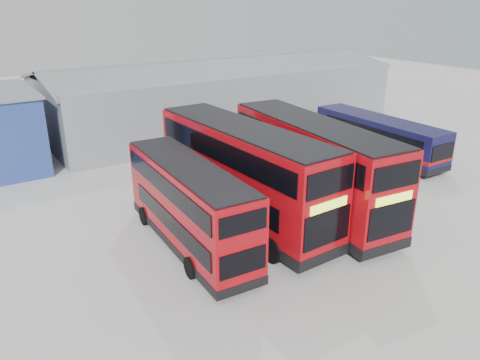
% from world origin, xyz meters
% --- Properties ---
extents(ground_plane, '(120.00, 120.00, 0.00)m').
position_xyz_m(ground_plane, '(0.00, 0.00, 0.00)').
color(ground_plane, '#ABABA6').
rests_on(ground_plane, ground).
extents(maintenance_shed, '(30.50, 12.00, 5.89)m').
position_xyz_m(maintenance_shed, '(8.00, 20.00, 2.60)').
color(maintenance_shed, gray).
rests_on(maintenance_shed, ground).
extents(double_decker_left, '(2.80, 9.52, 3.98)m').
position_xyz_m(double_decker_left, '(-4.89, 1.19, 1.98)').
color(double_decker_left, '#A50911').
rests_on(double_decker_left, ground).
extents(double_decker_centre, '(3.27, 11.81, 4.96)m').
position_xyz_m(double_decker_centre, '(-1.39, 2.13, 2.47)').
color(double_decker_centre, '#A50911').
rests_on(double_decker_centre, ground).
extents(double_decker_right, '(3.99, 11.81, 4.90)m').
position_xyz_m(double_decker_right, '(2.18, 1.12, 2.44)').
color(double_decker_right, '#A50911').
rests_on(double_decker_right, ground).
extents(single_decker_blue, '(2.72, 10.52, 2.84)m').
position_xyz_m(single_decker_blue, '(12.36, 5.52, 1.41)').
color(single_decker_blue, '#0C0F35').
rests_on(single_decker_blue, ground).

